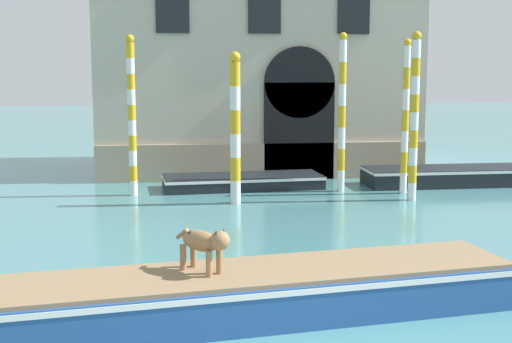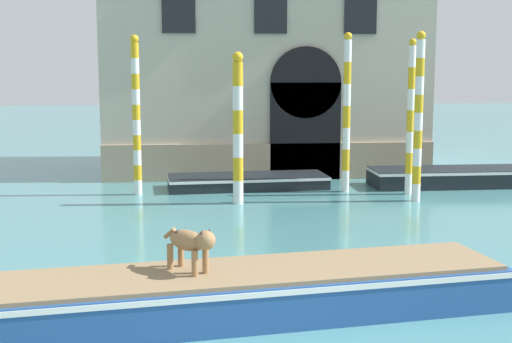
% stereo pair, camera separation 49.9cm
% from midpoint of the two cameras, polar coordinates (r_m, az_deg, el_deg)
% --- Properties ---
extents(boat_foreground, '(7.92, 2.78, 0.70)m').
position_cam_midpoint_polar(boat_foreground, '(10.54, -0.92, -9.53)').
color(boat_foreground, '#234C8C').
rests_on(boat_foreground, ground_plane).
extents(dog_on_deck, '(0.76, 0.82, 0.68)m').
position_cam_midpoint_polar(dog_on_deck, '(10.21, -5.55, -5.67)').
color(dog_on_deck, '#997047').
rests_on(dog_on_deck, boat_foreground).
extents(boat_moored_near_palazzo, '(4.81, 1.95, 0.39)m').
position_cam_midpoint_polar(boat_moored_near_palazzo, '(21.20, -1.74, -0.78)').
color(boat_moored_near_palazzo, black).
rests_on(boat_moored_near_palazzo, ground_plane).
extents(boat_moored_far, '(6.17, 1.68, 0.53)m').
position_cam_midpoint_polar(boat_moored_far, '(22.67, 15.71, -0.30)').
color(boat_moored_far, black).
rests_on(boat_moored_far, ground_plane).
extents(mooring_pole_0, '(0.23, 0.23, 4.45)m').
position_cam_midpoint_polar(mooring_pole_0, '(20.10, -10.61, 4.42)').
color(mooring_pole_0, white).
rests_on(mooring_pole_0, ground_plane).
extents(mooring_pole_1, '(0.22, 0.22, 4.54)m').
position_cam_midpoint_polar(mooring_pole_1, '(20.55, 6.20, 4.73)').
color(mooring_pole_1, white).
rests_on(mooring_pole_1, ground_plane).
extents(mooring_pole_2, '(0.24, 0.24, 4.51)m').
position_cam_midpoint_polar(mooring_pole_2, '(19.46, 11.83, 4.35)').
color(mooring_pole_2, white).
rests_on(mooring_pole_2, ground_plane).
extents(mooring_pole_3, '(0.28, 0.28, 3.97)m').
position_cam_midpoint_polar(mooring_pole_3, '(18.59, -2.44, 3.50)').
color(mooring_pole_3, white).
rests_on(mooring_pole_3, ground_plane).
extents(mooring_pole_4, '(0.21, 0.21, 4.36)m').
position_cam_midpoint_polar(mooring_pole_4, '(20.46, 11.17, 4.33)').
color(mooring_pole_4, white).
rests_on(mooring_pole_4, ground_plane).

